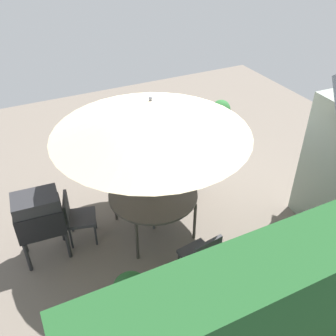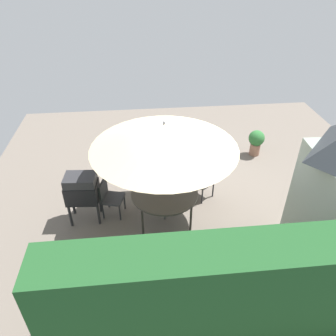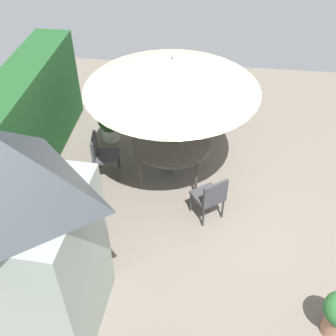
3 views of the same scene
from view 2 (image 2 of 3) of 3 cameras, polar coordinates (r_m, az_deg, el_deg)
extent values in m
plane|color=#6B6056|center=(8.27, 4.62, -4.90)|extent=(11.00, 11.00, 0.00)
cube|color=#1E4C23|center=(5.23, 12.06, -20.76)|extent=(5.71, 0.76, 1.96)
cylinder|color=#47423D|center=(7.12, -0.62, -4.44)|extent=(1.47, 1.47, 0.04)
cylinder|color=#3C3834|center=(7.81, 2.81, -4.08)|extent=(0.05, 0.05, 0.74)
cylinder|color=#3C3834|center=(7.75, -4.77, -4.55)|extent=(0.05, 0.05, 0.74)
cylinder|color=#3C3834|center=(7.04, 4.03, -9.25)|extent=(0.05, 0.05, 0.74)
cylinder|color=#3C3834|center=(6.97, -4.48, -9.85)|extent=(0.05, 0.05, 0.74)
cylinder|color=#4C4C51|center=(6.84, -0.65, -1.43)|extent=(0.04, 0.04, 2.44)
cone|color=beige|center=(6.33, -0.70, 5.66)|extent=(2.97, 2.97, 0.52)
sphere|color=#4C4C51|center=(6.19, -0.72, 8.02)|extent=(0.06, 0.06, 0.06)
cube|color=black|center=(7.37, -14.86, -4.10)|extent=(0.73, 0.55, 0.45)
cube|color=#2B2B2E|center=(7.18, -15.23, -2.06)|extent=(0.70, 0.52, 0.20)
cylinder|color=#262628|center=(7.79, -11.90, -5.93)|extent=(0.06, 0.06, 0.55)
cylinder|color=#262628|center=(7.90, -16.38, -6.11)|extent=(0.06, 0.06, 0.55)
cylinder|color=#262628|center=(7.48, -12.12, -7.99)|extent=(0.06, 0.06, 0.55)
cylinder|color=#262628|center=(7.58, -16.81, -8.15)|extent=(0.06, 0.06, 0.55)
cube|color=#38383D|center=(7.57, -9.67, -5.32)|extent=(0.56, 0.56, 0.06)
cube|color=#38383D|center=(7.49, -11.36, -3.80)|extent=(0.17, 0.46, 0.45)
cylinder|color=#2C2C30|center=(7.91, -10.47, -5.50)|extent=(0.04, 0.04, 0.45)
cylinder|color=#2C2C30|center=(7.63, -11.39, -7.39)|extent=(0.04, 0.04, 0.45)
cylinder|color=#2C2C30|center=(7.80, -7.67, -5.84)|extent=(0.04, 0.04, 0.45)
cylinder|color=#2C2C30|center=(7.51, -8.49, -7.77)|extent=(0.04, 0.04, 0.45)
cube|color=#38383D|center=(6.45, 1.95, -13.30)|extent=(0.52, 0.52, 0.06)
cube|color=#38383D|center=(6.15, 2.52, -13.29)|extent=(0.46, 0.11, 0.45)
cylinder|color=#2C2C30|center=(6.46, 0.62, -16.24)|extent=(0.04, 0.04, 0.45)
cylinder|color=#2C2C30|center=(6.54, 4.15, -15.56)|extent=(0.04, 0.04, 0.45)
cylinder|color=#2C2C30|center=(6.71, -0.24, -13.68)|extent=(0.04, 0.04, 0.45)
cylinder|color=#2C2C30|center=(6.79, 3.13, -13.07)|extent=(0.04, 0.04, 0.45)
cube|color=#38383D|center=(8.01, 6.06, -2.41)|extent=(0.64, 0.64, 0.06)
cube|color=#38383D|center=(8.01, 7.17, -0.51)|extent=(0.31, 0.40, 0.45)
cylinder|color=#2C2C30|center=(8.17, 7.95, -3.72)|extent=(0.04, 0.04, 0.45)
cylinder|color=#2C2C30|center=(8.37, 5.89, -2.49)|extent=(0.04, 0.04, 0.45)
cylinder|color=#2C2C30|center=(7.93, 6.04, -4.93)|extent=(0.04, 0.04, 0.45)
cylinder|color=#2C2C30|center=(8.14, 3.97, -3.63)|extent=(0.04, 0.04, 0.45)
cylinder|color=silver|center=(6.53, -8.20, -17.02)|extent=(0.37, 0.37, 0.30)
sphere|color=#235628|center=(6.25, -8.48, -14.93)|extent=(0.51, 0.51, 0.51)
cylinder|color=#936651|center=(10.14, 15.03, 3.24)|extent=(0.30, 0.30, 0.36)
sphere|color=#2D6B33|center=(9.96, 15.35, 5.11)|extent=(0.47, 0.47, 0.47)
camera|label=1|loc=(1.86, -54.45, 1.73)|focal=40.16mm
camera|label=3|loc=(9.00, 46.64, 26.52)|focal=43.93mm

